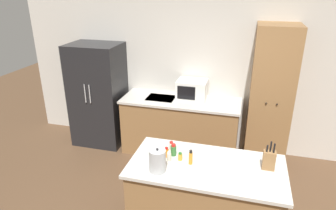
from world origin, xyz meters
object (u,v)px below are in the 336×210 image
object	(u,v)px
spice_bottle_pale_salt	(171,146)
microwave	(192,89)
spice_bottle_green_herb	(173,150)
spice_bottle_tall_dark	(191,158)
spice_bottle_orange_cap	(166,152)
spice_bottle_short_red	(169,157)
kettle	(157,161)
knife_block	(269,160)
refrigerator	(98,95)
spice_bottle_amber_oil	(180,157)
pantry_cabinet	(270,99)

from	to	relation	value
spice_bottle_pale_salt	microwave	bearing A→B (deg)	92.85
spice_bottle_green_herb	spice_bottle_pale_salt	bearing A→B (deg)	115.95
spice_bottle_tall_dark	spice_bottle_orange_cap	bearing A→B (deg)	166.61
spice_bottle_tall_dark	spice_bottle_short_red	size ratio (longest dim) A/B	1.55
spice_bottle_tall_dark	kettle	distance (m)	0.35
spice_bottle_tall_dark	spice_bottle_green_herb	distance (m)	0.24
microwave	knife_block	xyz separation A→B (m)	(1.10, -1.72, -0.05)
spice_bottle_tall_dark	spice_bottle_pale_salt	size ratio (longest dim) A/B	1.61
refrigerator	knife_block	bearing A→B (deg)	-30.81
spice_bottle_short_red	spice_bottle_pale_salt	size ratio (longest dim) A/B	1.04
spice_bottle_amber_oil	spice_bottle_pale_salt	xyz separation A→B (m)	(-0.14, 0.18, 0.01)
microwave	spice_bottle_orange_cap	size ratio (longest dim) A/B	4.03
refrigerator	spice_bottle_pale_salt	world-z (taller)	refrigerator
pantry_cabinet	spice_bottle_short_red	world-z (taller)	pantry_cabinet
spice_bottle_tall_dark	spice_bottle_amber_oil	bearing A→B (deg)	159.81
pantry_cabinet	spice_bottle_green_herb	world-z (taller)	pantry_cabinet
spice_bottle_amber_oil	spice_bottle_green_herb	world-z (taller)	spice_bottle_green_herb
spice_bottle_tall_dark	spice_bottle_orange_cap	size ratio (longest dim) A/B	1.39
pantry_cabinet	knife_block	world-z (taller)	pantry_cabinet
pantry_cabinet	spice_bottle_amber_oil	bearing A→B (deg)	-119.17
microwave	kettle	bearing A→B (deg)	-88.54
pantry_cabinet	spice_bottle_pale_salt	xyz separation A→B (m)	(-1.09, -1.52, -0.10)
spice_bottle_amber_oil	spice_bottle_orange_cap	world-z (taller)	spice_bottle_orange_cap
spice_bottle_tall_dark	refrigerator	bearing A→B (deg)	138.26
knife_block	microwave	bearing A→B (deg)	122.59
spice_bottle_amber_oil	spice_bottle_orange_cap	distance (m)	0.16
kettle	spice_bottle_pale_salt	bearing A→B (deg)	86.16
spice_bottle_orange_cap	spice_bottle_pale_salt	bearing A→B (deg)	86.05
knife_block	spice_bottle_pale_salt	xyz separation A→B (m)	(-1.02, 0.11, -0.06)
spice_bottle_short_red	spice_bottle_orange_cap	world-z (taller)	spice_bottle_orange_cap
knife_block	spice_bottle_tall_dark	size ratio (longest dim) A/B	1.91
spice_bottle_tall_dark	spice_bottle_orange_cap	distance (m)	0.28
spice_bottle_pale_salt	kettle	size ratio (longest dim) A/B	0.39
pantry_cabinet	spice_bottle_orange_cap	size ratio (longest dim) A/B	18.54
spice_bottle_orange_cap	kettle	xyz separation A→B (m)	(-0.02, -0.27, 0.06)
refrigerator	knife_block	size ratio (longest dim) A/B	5.71
kettle	spice_bottle_amber_oil	bearing A→B (deg)	55.10
refrigerator	spice_bottle_tall_dark	xyz separation A→B (m)	(1.92, -1.72, 0.12)
refrigerator	kettle	world-z (taller)	refrigerator
spice_bottle_tall_dark	pantry_cabinet	bearing A→B (deg)	64.52
spice_bottle_tall_dark	kettle	world-z (taller)	kettle
knife_block	kettle	world-z (taller)	knife_block
spice_bottle_short_red	kettle	size ratio (longest dim) A/B	0.40
microwave	pantry_cabinet	bearing A→B (deg)	-4.45
spice_bottle_pale_salt	spice_bottle_orange_cap	world-z (taller)	spice_bottle_orange_cap
microwave	spice_bottle_green_herb	bearing A→B (deg)	-85.59
knife_block	spice_bottle_green_herb	world-z (taller)	knife_block
spice_bottle_tall_dark	spice_bottle_short_red	bearing A→B (deg)	179.49
microwave	kettle	world-z (taller)	microwave
spice_bottle_orange_cap	spice_bottle_amber_oil	bearing A→B (deg)	-7.85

